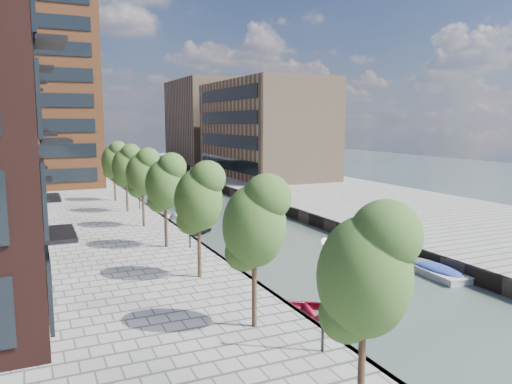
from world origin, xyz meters
TOP-DOWN VIEW (x-y plane):
  - water at (0.00, 40.00)m, footprint 300.00×300.00m
  - quay_right at (16.00, 40.00)m, footprint 20.00×140.00m
  - quay_wall_left at (-6.10, 40.00)m, footprint 0.25×140.00m
  - quay_wall_right at (6.10, 40.00)m, footprint 0.25×140.00m
  - far_closure at (0.00, 100.00)m, footprint 80.00×40.00m
  - tower at (-17.00, 65.00)m, footprint 18.00×18.00m
  - tan_block_near at (16.00, 62.00)m, footprint 12.00×25.00m
  - tan_block_far at (16.00, 88.00)m, footprint 12.00×20.00m
  - bridge at (0.00, 72.00)m, footprint 13.00×6.00m
  - tree_0 at (-8.50, 4.00)m, footprint 2.50×2.50m
  - tree_1 at (-8.50, 11.00)m, footprint 2.50×2.50m
  - tree_2 at (-8.50, 18.00)m, footprint 2.50×2.50m
  - tree_3 at (-8.50, 25.00)m, footprint 2.50×2.50m
  - tree_4 at (-8.50, 32.00)m, footprint 2.50×2.50m
  - tree_5 at (-8.50, 39.00)m, footprint 2.50×2.50m
  - tree_6 at (-8.50, 46.00)m, footprint 2.50×2.50m
  - lamp_0 at (-7.20, 8.00)m, footprint 0.24×0.24m
  - lamp_1 at (-7.20, 24.00)m, footprint 0.24×0.24m
  - lamp_2 at (-7.20, 40.00)m, footprint 0.24×0.24m
  - sloop_2 at (-5.40, 13.28)m, footprint 5.38×4.35m
  - sloop_3 at (-4.64, 39.30)m, footprint 4.75×3.64m
  - sloop_4 at (-4.88, 31.94)m, footprint 4.41×3.35m
  - motorboat_0 at (5.39, 15.91)m, footprint 2.00×4.95m
  - motorboat_3 at (5.34, 20.31)m, footprint 2.22×4.80m
  - motorboat_4 at (5.38, 16.47)m, footprint 1.79×4.74m
  - car at (11.12, 61.39)m, footprint 1.72×3.56m

SIDE VIEW (x-z plane):
  - water at x=0.00m, z-range 0.00..0.00m
  - sloop_2 at x=-5.40m, z-range -0.49..0.49m
  - sloop_3 at x=-4.64m, z-range -0.46..0.46m
  - sloop_4 at x=-4.88m, z-range -0.43..0.43m
  - motorboat_3 at x=5.34m, z-range -0.58..0.96m
  - motorboat_4 at x=5.38m, z-range -0.59..0.97m
  - motorboat_0 at x=5.39m, z-range -0.61..1.00m
  - quay_right at x=16.00m, z-range 0.00..1.00m
  - quay_wall_left at x=-6.10m, z-range 0.00..1.00m
  - quay_wall_right at x=6.10m, z-range 0.00..1.00m
  - far_closure at x=0.00m, z-range 0.00..1.00m
  - bridge at x=0.00m, z-range 0.74..2.04m
  - car at x=11.12m, z-range 1.00..2.17m
  - lamp_0 at x=-7.20m, z-range 1.45..5.57m
  - lamp_1 at x=-7.20m, z-range 1.45..5.57m
  - lamp_2 at x=-7.20m, z-range 1.45..5.57m
  - tree_0 at x=-8.50m, z-range 2.33..8.28m
  - tree_1 at x=-8.50m, z-range 2.33..8.28m
  - tree_2 at x=-8.50m, z-range 2.33..8.28m
  - tree_3 at x=-8.50m, z-range 2.33..8.28m
  - tree_4 at x=-8.50m, z-range 2.33..8.28m
  - tree_5 at x=-8.50m, z-range 2.33..8.28m
  - tree_6 at x=-8.50m, z-range 2.33..8.28m
  - tan_block_near at x=16.00m, z-range 1.00..15.00m
  - tan_block_far at x=16.00m, z-range 1.00..17.00m
  - tower at x=-17.00m, z-range 1.00..31.00m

